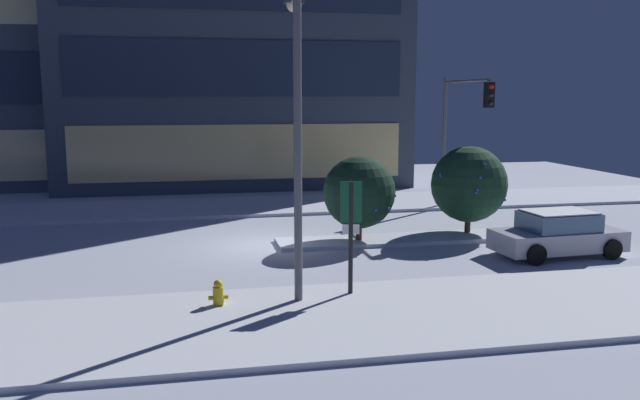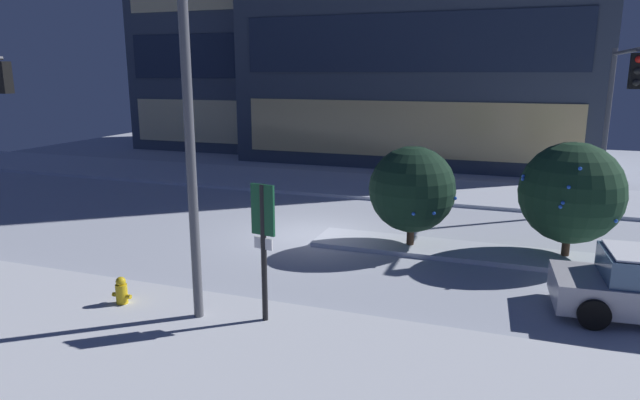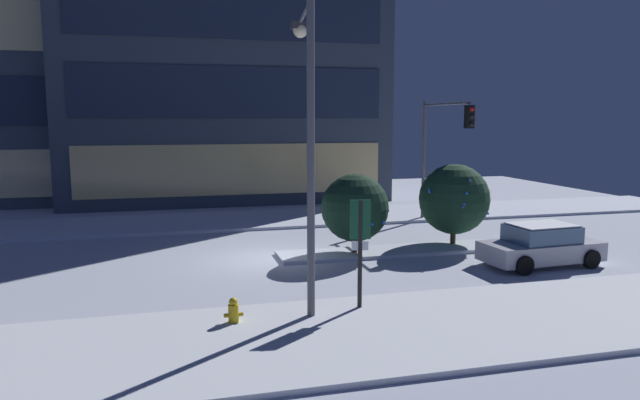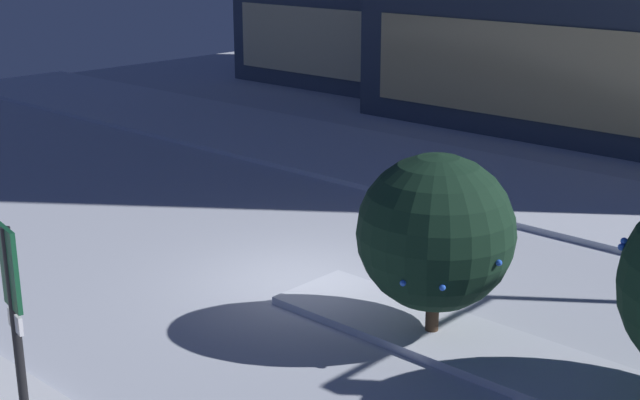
% 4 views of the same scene
% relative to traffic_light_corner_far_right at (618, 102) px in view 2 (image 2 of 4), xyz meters
% --- Properties ---
extents(ground, '(52.00, 52.00, 0.00)m').
position_rel_traffic_light_corner_far_right_xyz_m(ground, '(-9.10, -4.45, -4.26)').
color(ground, silver).
extents(curb_strip_near, '(52.00, 5.20, 0.14)m').
position_rel_traffic_light_corner_far_right_xyz_m(curb_strip_near, '(-9.10, -12.64, -4.19)').
color(curb_strip_near, silver).
rests_on(curb_strip_near, ground).
extents(curb_strip_far, '(52.00, 5.20, 0.14)m').
position_rel_traffic_light_corner_far_right_xyz_m(curb_strip_far, '(-9.10, 3.73, -4.19)').
color(curb_strip_far, silver).
rests_on(curb_strip_far, ground).
extents(median_strip, '(9.00, 1.80, 0.14)m').
position_rel_traffic_light_corner_far_right_xyz_m(median_strip, '(-4.28, -4.68, -4.19)').
color(median_strip, silver).
rests_on(median_strip, ground).
extents(traffic_light_corner_far_right, '(0.32, 4.87, 6.06)m').
position_rel_traffic_light_corner_far_right_xyz_m(traffic_light_corner_far_right, '(0.00, 0.00, 0.00)').
color(traffic_light_corner_far_right, '#565960').
rests_on(traffic_light_corner_far_right, ground).
extents(street_lamp_arched, '(0.80, 3.29, 8.10)m').
position_rel_traffic_light_corner_far_right_xyz_m(street_lamp_arched, '(-9.05, -10.43, 1.00)').
color(street_lamp_arched, '#565960').
rests_on(street_lamp_arched, ground).
extents(fire_hydrant, '(0.48, 0.26, 0.77)m').
position_rel_traffic_light_corner_far_right_xyz_m(fire_hydrant, '(-11.17, -11.30, -3.89)').
color(fire_hydrant, gold).
rests_on(fire_hydrant, ground).
extents(parking_info_sign, '(0.55, 0.17, 3.06)m').
position_rel_traffic_light_corner_far_right_xyz_m(parking_info_sign, '(-7.76, -10.99, -2.30)').
color(parking_info_sign, black).
rests_on(parking_info_sign, ground).
extents(decorated_tree_median, '(2.61, 2.62, 3.13)m').
position_rel_traffic_light_corner_far_right_xyz_m(decorated_tree_median, '(-5.86, -4.74, -2.42)').
color(decorated_tree_median, '#473323').
rests_on(decorated_tree_median, ground).
extents(decorated_tree_left_of_median, '(2.83, 2.87, 3.38)m').
position_rel_traffic_light_corner_far_right_xyz_m(decorated_tree_left_of_median, '(-1.51, -4.28, -2.30)').
color(decorated_tree_left_of_median, '#473323').
rests_on(decorated_tree_left_of_median, ground).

